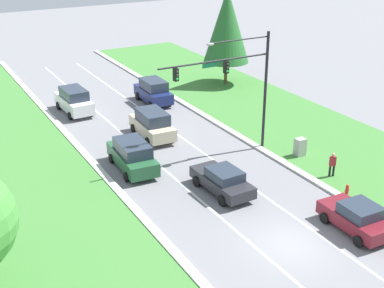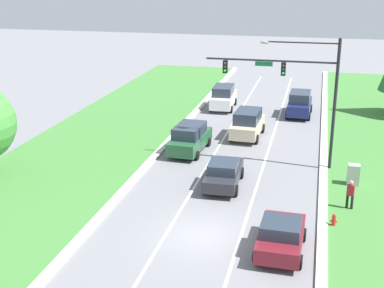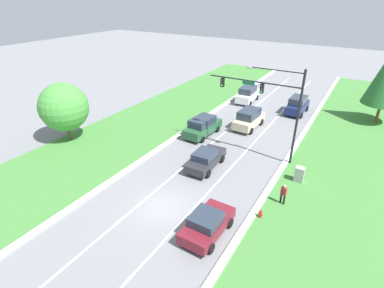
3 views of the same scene
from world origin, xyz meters
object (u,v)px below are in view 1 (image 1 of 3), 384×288
white_suv (74,100)px  champagne_suv (152,124)px  charcoal_sedan (223,180)px  pedestrian (332,164)px  conifer_near_right_tree (227,25)px  traffic_signal_mast (238,77)px  burgundy_sedan (357,217)px  utility_cabinet (300,148)px  forest_suv (132,155)px  navy_suv (153,91)px  fire_hydrant (347,190)px

white_suv → champagne_suv: 8.92m
charcoal_sedan → pedestrian: pedestrian is taller
champagne_suv → conifer_near_right_tree: conifer_near_right_tree is taller
traffic_signal_mast → burgundy_sedan: (0.08, -11.43, -4.77)m
champagne_suv → utility_cabinet: bearing=-44.9°
charcoal_sedan → burgundy_sedan: (3.93, -7.05, -0.01)m
forest_suv → white_suv: white_suv is taller
navy_suv → traffic_signal_mast: bearing=-87.5°
burgundy_sedan → conifer_near_right_tree: bearing=73.6°
charcoal_sedan → navy_suv: (3.61, 17.26, 0.27)m
navy_suv → conifer_near_right_tree: bearing=12.9°
traffic_signal_mast → forest_suv: traffic_signal_mast is taller
fire_hydrant → conifer_near_right_tree: 24.33m
burgundy_sedan → white_suv: bearing=107.5°
burgundy_sedan → pedestrian: (3.25, 5.38, 0.13)m
white_suv → charcoal_sedan: bearing=-81.7°
burgundy_sedan → fire_hydrant: burgundy_sedan is taller
traffic_signal_mast → conifer_near_right_tree: 16.92m
charcoal_sedan → fire_hydrant: (6.33, -3.91, -0.47)m
traffic_signal_mast → utility_cabinet: size_ratio=6.32×
white_suv → champagne_suv: bearing=-69.8°
pedestrian → fire_hydrant: size_ratio=2.41×
navy_suv → pedestrian: 19.26m
traffic_signal_mast → navy_suv: 13.64m
forest_suv → navy_suv: bearing=62.1°
traffic_signal_mast → navy_suv: size_ratio=1.80×
pedestrian → champagne_suv: bearing=-43.1°
forest_suv → fire_hydrant: forest_suv is taller
champagne_suv → conifer_near_right_tree: bearing=39.0°
champagne_suv → white_suv: bearing=114.8°
pedestrian → fire_hydrant: 2.47m
forest_suv → conifer_near_right_tree: (15.77, 13.43, 4.81)m
forest_suv → burgundy_sedan: (7.37, -12.65, -0.20)m
traffic_signal_mast → fire_hydrant: (2.48, -8.29, -5.24)m
traffic_signal_mast → utility_cabinet: (3.65, -2.52, -4.92)m
forest_suv → champagne_suv: bearing=54.5°
traffic_signal_mast → burgundy_sedan: 12.39m
charcoal_sedan → conifer_near_right_tree: 23.21m
charcoal_sedan → utility_cabinet: 7.73m
traffic_signal_mast → fire_hydrant: size_ratio=11.98×
charcoal_sedan → utility_cabinet: size_ratio=3.49×
traffic_signal_mast → white_suv: (-7.19, 13.82, -4.50)m
burgundy_sedan → fire_hydrant: 3.98m
conifer_near_right_tree → traffic_signal_mast: bearing=-120.1°
white_suv → conifer_near_right_tree: conifer_near_right_tree is taller
pedestrian → conifer_near_right_tree: (5.16, 20.70, 4.88)m
traffic_signal_mast → fire_hydrant: traffic_signal_mast is taller
white_suv → fire_hydrant: (9.67, -22.11, -0.74)m
burgundy_sedan → utility_cabinet: burgundy_sedan is taller
traffic_signal_mast → champagne_suv: (-3.80, 5.56, -4.50)m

